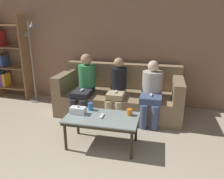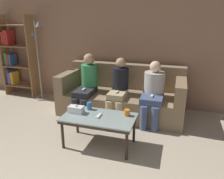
{
  "view_description": "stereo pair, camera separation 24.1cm",
  "coord_description": "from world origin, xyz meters",
  "px_view_note": "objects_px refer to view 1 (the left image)",
  "views": [
    {
      "loc": [
        0.76,
        -0.76,
        1.76
      ],
      "look_at": [
        0.0,
        2.49,
        0.67
      ],
      "focal_mm": 35.0,
      "sensor_mm": 36.0,
      "label": 1
    },
    {
      "loc": [
        0.99,
        -0.7,
        1.76
      ],
      "look_at": [
        0.0,
        2.49,
        0.67
      ],
      "focal_mm": 35.0,
      "sensor_mm": 36.0,
      "label": 2
    }
  ],
  "objects_px": {
    "tissue_box": "(78,110)",
    "seated_person_left_end": "(85,84)",
    "coffee_table": "(102,120)",
    "cup_near_left": "(130,112)",
    "seated_person_mid_left": "(117,87)",
    "standing_lamp": "(32,54)",
    "game_remote": "(102,116)",
    "bookshelf": "(7,58)",
    "cup_near_right": "(91,106)",
    "seated_person_mid_right": "(152,90)",
    "couch": "(120,96)"
  },
  "relations": [
    {
      "from": "cup_near_left",
      "to": "seated_person_left_end",
      "type": "height_order",
      "value": "seated_person_left_end"
    },
    {
      "from": "game_remote",
      "to": "seated_person_mid_right",
      "type": "relative_size",
      "value": 0.14
    },
    {
      "from": "couch",
      "to": "cup_near_right",
      "type": "height_order",
      "value": "couch"
    },
    {
      "from": "cup_near_right",
      "to": "tissue_box",
      "type": "distance_m",
      "value": 0.22
    },
    {
      "from": "cup_near_right",
      "to": "tissue_box",
      "type": "bearing_deg",
      "value": -127.65
    },
    {
      "from": "cup_near_left",
      "to": "game_remote",
      "type": "relative_size",
      "value": 0.61
    },
    {
      "from": "cup_near_left",
      "to": "cup_near_right",
      "type": "xyz_separation_m",
      "value": [
        -0.6,
        0.05,
        0.01
      ]
    },
    {
      "from": "couch",
      "to": "tissue_box",
      "type": "xyz_separation_m",
      "value": [
        -0.37,
        -1.21,
        0.18
      ]
    },
    {
      "from": "couch",
      "to": "coffee_table",
      "type": "distance_m",
      "value": 1.24
    },
    {
      "from": "cup_near_left",
      "to": "seated_person_mid_left",
      "type": "height_order",
      "value": "seated_person_mid_left"
    },
    {
      "from": "game_remote",
      "to": "seated_person_mid_left",
      "type": "distance_m",
      "value": 1.01
    },
    {
      "from": "cup_near_left",
      "to": "bookshelf",
      "type": "height_order",
      "value": "bookshelf"
    },
    {
      "from": "game_remote",
      "to": "seated_person_mid_right",
      "type": "bearing_deg",
      "value": 58.23
    },
    {
      "from": "cup_near_right",
      "to": "bookshelf",
      "type": "height_order",
      "value": "bookshelf"
    },
    {
      "from": "couch",
      "to": "cup_near_left",
      "type": "bearing_deg",
      "value": -71.85
    },
    {
      "from": "game_remote",
      "to": "seated_person_mid_right",
      "type": "height_order",
      "value": "seated_person_mid_right"
    },
    {
      "from": "cup_near_left",
      "to": "bookshelf",
      "type": "relative_size",
      "value": 0.05
    },
    {
      "from": "coffee_table",
      "to": "tissue_box",
      "type": "distance_m",
      "value": 0.37
    },
    {
      "from": "game_remote",
      "to": "seated_person_mid_left",
      "type": "bearing_deg",
      "value": 89.36
    },
    {
      "from": "seated_person_left_end",
      "to": "cup_near_left",
      "type": "bearing_deg",
      "value": -41.26
    },
    {
      "from": "seated_person_mid_left",
      "to": "couch",
      "type": "bearing_deg",
      "value": 90.0
    },
    {
      "from": "standing_lamp",
      "to": "seated_person_left_end",
      "type": "distance_m",
      "value": 1.44
    },
    {
      "from": "game_remote",
      "to": "seated_person_mid_right",
      "type": "distance_m",
      "value": 1.19
    },
    {
      "from": "bookshelf",
      "to": "seated_person_mid_left",
      "type": "xyz_separation_m",
      "value": [
        2.65,
        -0.55,
        -0.33
      ]
    },
    {
      "from": "coffee_table",
      "to": "cup_near_left",
      "type": "bearing_deg",
      "value": 21.42
    },
    {
      "from": "bookshelf",
      "to": "cup_near_right",
      "type": "bearing_deg",
      "value": -29.33
    },
    {
      "from": "bookshelf",
      "to": "seated_person_left_end",
      "type": "distance_m",
      "value": 2.14
    },
    {
      "from": "tissue_box",
      "to": "game_remote",
      "type": "height_order",
      "value": "tissue_box"
    },
    {
      "from": "cup_near_left",
      "to": "standing_lamp",
      "type": "bearing_deg",
      "value": 150.88
    },
    {
      "from": "cup_near_right",
      "to": "standing_lamp",
      "type": "xyz_separation_m",
      "value": [
        -1.67,
        1.21,
        0.54
      ]
    },
    {
      "from": "cup_near_left",
      "to": "coffee_table",
      "type": "bearing_deg",
      "value": -158.58
    },
    {
      "from": "bookshelf",
      "to": "seated_person_left_end",
      "type": "relative_size",
      "value": 1.62
    },
    {
      "from": "seated_person_left_end",
      "to": "standing_lamp",
      "type": "bearing_deg",
      "value": 162.37
    },
    {
      "from": "cup_near_left",
      "to": "seated_person_mid_left",
      "type": "distance_m",
      "value": 0.93
    },
    {
      "from": "seated_person_left_end",
      "to": "seated_person_mid_right",
      "type": "bearing_deg",
      "value": 0.56
    },
    {
      "from": "tissue_box",
      "to": "seated_person_left_end",
      "type": "bearing_deg",
      "value": 103.94
    },
    {
      "from": "coffee_table",
      "to": "tissue_box",
      "type": "height_order",
      "value": "tissue_box"
    },
    {
      "from": "seated_person_mid_left",
      "to": "seated_person_mid_right",
      "type": "xyz_separation_m",
      "value": [
        0.61,
        0.01,
        0.0
      ]
    },
    {
      "from": "cup_near_left",
      "to": "game_remote",
      "type": "bearing_deg",
      "value": -158.58
    },
    {
      "from": "coffee_table",
      "to": "bookshelf",
      "type": "bearing_deg",
      "value": 149.6
    },
    {
      "from": "tissue_box",
      "to": "bookshelf",
      "type": "relative_size",
      "value": 0.12
    },
    {
      "from": "couch",
      "to": "cup_near_right",
      "type": "relative_size",
      "value": 20.86
    },
    {
      "from": "game_remote",
      "to": "seated_person_mid_left",
      "type": "xyz_separation_m",
      "value": [
        0.01,
        1.0,
        0.11
      ]
    },
    {
      "from": "couch",
      "to": "seated_person_mid_right",
      "type": "distance_m",
      "value": 0.7
    },
    {
      "from": "tissue_box",
      "to": "seated_person_left_end",
      "type": "distance_m",
      "value": 1.01
    },
    {
      "from": "bookshelf",
      "to": "cup_near_left",
      "type": "bearing_deg",
      "value": -25.03
    },
    {
      "from": "seated_person_left_end",
      "to": "seated_person_mid_left",
      "type": "distance_m",
      "value": 0.61
    },
    {
      "from": "seated_person_left_end",
      "to": "couch",
      "type": "bearing_deg",
      "value": 21.23
    },
    {
      "from": "couch",
      "to": "seated_person_left_end",
      "type": "xyz_separation_m",
      "value": [
        -0.61,
        -0.24,
        0.28
      ]
    },
    {
      "from": "cup_near_right",
      "to": "seated_person_mid_left",
      "type": "height_order",
      "value": "seated_person_mid_left"
    }
  ]
}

